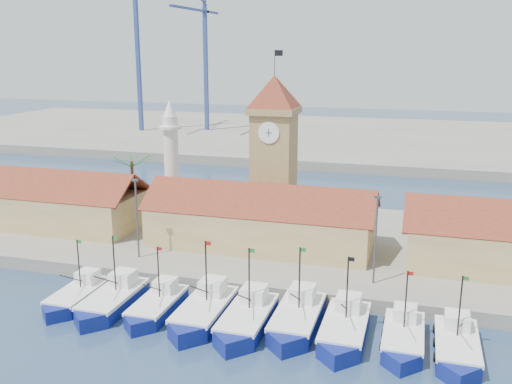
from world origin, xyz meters
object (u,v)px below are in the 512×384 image
(boat_4, at_px, (246,321))
(clock_tower, at_px, (274,150))
(boat_0, at_px, (77,297))
(minaret, at_px, (171,158))

(boat_4, relative_size, clock_tower, 0.45)
(boat_0, xyz_separation_m, minaret, (-1.29, 25.81, 9.03))
(boat_4, bearing_deg, minaret, 125.73)
(boat_0, xyz_separation_m, boat_4, (17.49, -0.31, 0.11))
(clock_tower, bearing_deg, boat_4, -81.07)
(boat_4, bearing_deg, boat_0, 179.00)
(minaret, bearing_deg, boat_0, -87.13)
(boat_4, distance_m, minaret, 33.38)
(minaret, bearing_deg, boat_4, -54.27)
(boat_0, distance_m, boat_4, 17.50)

